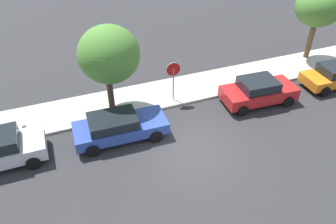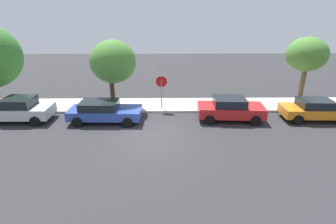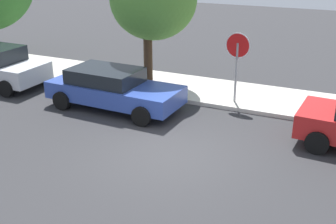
# 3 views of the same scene
# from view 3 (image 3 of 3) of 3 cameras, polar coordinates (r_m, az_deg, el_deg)

# --- Properties ---
(ground_plane) EXTENTS (60.00, 60.00, 0.00)m
(ground_plane) POSITION_cam_3_polar(r_m,az_deg,el_deg) (11.46, -0.13, -5.53)
(ground_plane) COLOR #2D2D30
(sidewalk_curb) EXTENTS (32.00, 2.86, 0.14)m
(sidewalk_curb) POSITION_cam_3_polar(r_m,az_deg,el_deg) (15.88, 7.76, 2.50)
(sidewalk_curb) COLOR beige
(sidewalk_curb) RESTS_ON ground_plane
(stop_sign) EXTENTS (0.85, 0.09, 2.55)m
(stop_sign) POSITION_cam_3_polar(r_m,az_deg,el_deg) (14.46, 9.35, 7.52)
(stop_sign) COLOR gray
(stop_sign) RESTS_ON ground_plane
(parked_car_blue) EXTENTS (4.65, 2.15, 1.37)m
(parked_car_blue) POSITION_cam_3_polar(r_m,az_deg,el_deg) (14.43, -7.52, 3.24)
(parked_car_blue) COLOR #2D479E
(parked_car_blue) RESTS_ON ground_plane
(fire_hydrant) EXTENTS (0.30, 0.22, 0.72)m
(fire_hydrant) POSITION_cam_3_polar(r_m,az_deg,el_deg) (18.51, -16.18, 5.56)
(fire_hydrant) COLOR #A5A5A8
(fire_hydrant) RESTS_ON ground_plane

